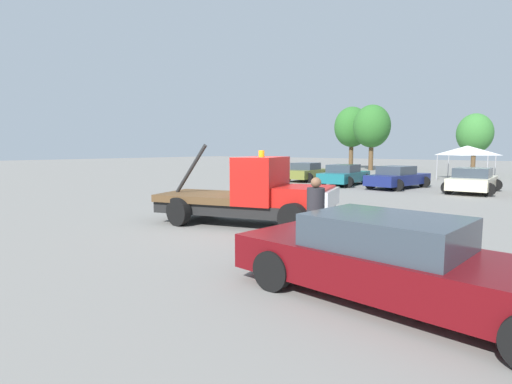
# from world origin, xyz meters

# --- Properties ---
(ground_plane) EXTENTS (160.00, 160.00, 0.00)m
(ground_plane) POSITION_xyz_m (0.00, 0.00, 0.00)
(ground_plane) COLOR gray
(tow_truck) EXTENTS (5.85, 3.54, 2.51)m
(tow_truck) POSITION_xyz_m (0.32, 0.10, 0.91)
(tow_truck) COLOR black
(tow_truck) RESTS_ON ground
(foreground_car) EXTENTS (5.49, 2.26, 1.34)m
(foreground_car) POSITION_xyz_m (6.05, -3.39, 0.65)
(foreground_car) COLOR #5B0A0F
(foreground_car) RESTS_ON ground
(person_near_truck) EXTENTS (0.39, 0.39, 1.74)m
(person_near_truck) POSITION_xyz_m (3.67, -1.83, 1.01)
(person_near_truck) COLOR #475B84
(person_near_truck) RESTS_ON ground
(parked_car_olive) EXTENTS (2.63, 4.43, 1.34)m
(parked_car_olive) POSITION_xyz_m (-7.45, 15.67, 0.65)
(parked_car_olive) COLOR olive
(parked_car_olive) RESTS_ON ground
(parked_car_teal) EXTENTS (2.70, 4.91, 1.34)m
(parked_car_teal) POSITION_xyz_m (-3.77, 14.33, 0.65)
(parked_car_teal) COLOR #196670
(parked_car_teal) RESTS_ON ground
(parked_car_navy) EXTENTS (2.84, 4.94, 1.34)m
(parked_car_navy) POSITION_xyz_m (-0.31, 14.36, 0.65)
(parked_car_navy) COLOR navy
(parked_car_navy) RESTS_ON ground
(parked_car_cream) EXTENTS (2.64, 4.61, 1.34)m
(parked_car_cream) POSITION_xyz_m (3.65, 14.57, 0.65)
(parked_car_cream) COLOR beige
(parked_car_cream) RESTS_ON ground
(canopy_tent_white) EXTENTS (3.44, 3.44, 2.59)m
(canopy_tent_white) POSITION_xyz_m (1.29, 24.65, 2.22)
(canopy_tent_white) COLOR #9E9EA3
(canopy_tent_white) RESTS_ON ground
(tree_left) EXTENTS (3.10, 3.10, 5.53)m
(tree_left) POSITION_xyz_m (0.43, 31.60, 3.71)
(tree_left) COLOR brown
(tree_left) RESTS_ON ground
(tree_center) EXTENTS (4.07, 4.07, 7.27)m
(tree_center) POSITION_xyz_m (-13.23, 34.83, 4.88)
(tree_center) COLOR brown
(tree_center) RESTS_ON ground
(tree_right) EXTENTS (3.96, 3.96, 7.07)m
(tree_right) POSITION_xyz_m (-9.73, 32.44, 4.74)
(tree_right) COLOR brown
(tree_right) RESTS_ON ground
(traffic_cone) EXTENTS (0.40, 0.40, 0.55)m
(traffic_cone) POSITION_xyz_m (-0.12, 4.93, 0.25)
(traffic_cone) COLOR black
(traffic_cone) RESTS_ON ground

